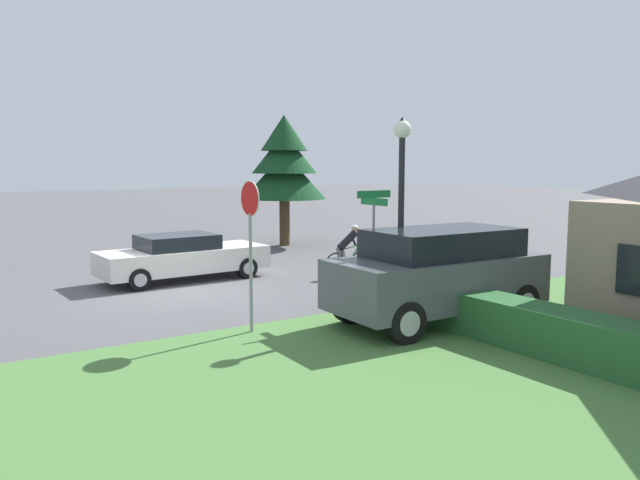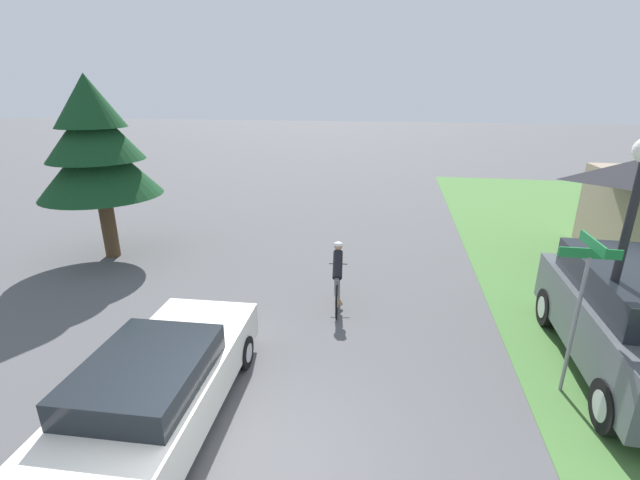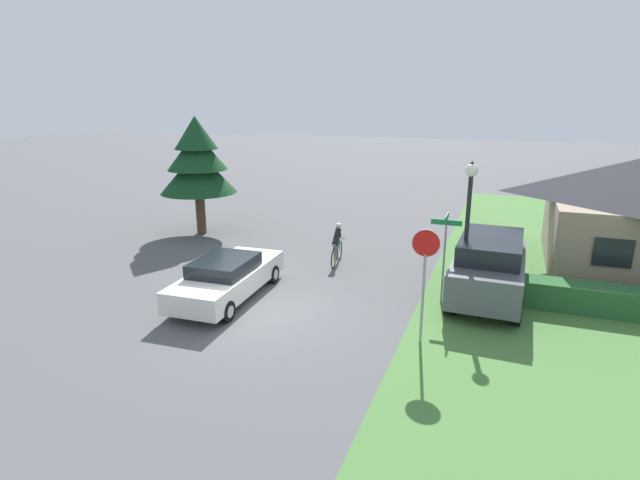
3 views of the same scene
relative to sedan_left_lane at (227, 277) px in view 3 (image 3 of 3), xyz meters
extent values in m
plane|color=#515154|center=(1.52, -0.60, -0.66)|extent=(140.00, 140.00, 0.00)
cube|color=black|center=(11.13, 4.28, 0.77)|extent=(1.10, 0.07, 0.90)
cube|color=silver|center=(0.00, 0.03, -0.07)|extent=(2.00, 4.83, 0.65)
cube|color=black|center=(0.01, -0.15, 0.46)|extent=(1.66, 2.14, 0.41)
cylinder|color=black|center=(-0.85, 1.61, -0.36)|extent=(0.33, 0.62, 0.60)
cylinder|color=#ADADB2|center=(-0.85, 1.61, -0.36)|extent=(0.33, 0.36, 0.35)
cylinder|color=black|center=(0.70, 1.68, -0.36)|extent=(0.33, 0.62, 0.60)
cylinder|color=#ADADB2|center=(0.70, 1.68, -0.36)|extent=(0.33, 0.36, 0.35)
cylinder|color=black|center=(-0.70, -1.62, -0.36)|extent=(0.33, 0.62, 0.60)
cylinder|color=#ADADB2|center=(-0.70, -1.62, -0.36)|extent=(0.33, 0.36, 0.35)
cylinder|color=black|center=(0.84, -1.55, -0.36)|extent=(0.33, 0.62, 0.60)
cylinder|color=#ADADB2|center=(0.84, -1.55, -0.36)|extent=(0.33, 0.36, 0.35)
torus|color=black|center=(2.18, 3.82, -0.30)|extent=(0.12, 0.77, 0.77)
torus|color=black|center=(2.06, 4.87, -0.30)|extent=(0.12, 0.77, 0.77)
cylinder|color=#338C3F|center=(2.15, 4.08, -0.14)|extent=(0.06, 0.19, 0.58)
cylinder|color=#338C3F|center=(2.11, 4.47, -0.10)|extent=(0.11, 0.66, 0.68)
cylinder|color=#338C3F|center=(2.11, 4.40, 0.19)|extent=(0.12, 0.78, 0.12)
cylinder|color=#338C3F|center=(2.16, 3.99, -0.36)|extent=(0.07, 0.35, 0.16)
cylinder|color=#338C3F|center=(2.17, 3.92, -0.08)|extent=(0.05, 0.22, 0.46)
cylinder|color=#338C3F|center=(2.07, 4.83, -0.03)|extent=(0.05, 0.12, 0.53)
cylinder|color=black|center=(2.07, 4.79, 0.23)|extent=(0.44, 0.07, 0.02)
ellipsoid|color=black|center=(2.16, 4.01, 0.17)|extent=(0.10, 0.21, 0.05)
cylinder|color=slate|center=(2.15, 4.00, -0.02)|extent=(0.14, 0.26, 0.49)
cylinder|color=slate|center=(2.15, 4.16, -0.10)|extent=(0.14, 0.26, 0.64)
cylinder|color=tan|center=(2.14, 4.08, -0.40)|extent=(0.08, 0.08, 0.30)
cylinder|color=tan|center=(2.19, 4.24, -0.49)|extent=(0.17, 0.08, 0.21)
cylinder|color=black|center=(2.12, 4.30, 0.41)|extent=(0.30, 0.73, 0.58)
cylinder|color=black|center=(2.08, 4.55, 0.41)|extent=(0.10, 0.26, 0.36)
cylinder|color=black|center=(2.08, 4.83, 0.41)|extent=(0.10, 0.26, 0.36)
sphere|color=tan|center=(2.09, 4.59, 0.75)|extent=(0.19, 0.19, 0.19)
ellipsoid|color=white|center=(2.09, 4.59, 0.80)|extent=(0.22, 0.18, 0.12)
cube|color=#4C5156|center=(7.59, 2.69, 0.23)|extent=(2.15, 4.70, 1.02)
cube|color=black|center=(7.59, 2.83, 1.02)|extent=(1.87, 3.20, 0.58)
cylinder|color=black|center=(6.74, 4.29, -0.26)|extent=(0.31, 0.82, 0.81)
cylinder|color=#ADADB2|center=(6.74, 4.29, -0.26)|extent=(0.31, 0.48, 0.47)
cylinder|color=black|center=(8.53, 4.24, -0.26)|extent=(0.31, 0.82, 0.81)
cylinder|color=#ADADB2|center=(8.53, 4.24, -0.26)|extent=(0.31, 0.48, 0.47)
cylinder|color=black|center=(6.65, 1.14, -0.26)|extent=(0.31, 0.82, 0.81)
cylinder|color=#ADADB2|center=(6.65, 1.14, -0.26)|extent=(0.31, 0.48, 0.47)
cylinder|color=black|center=(8.43, 1.09, -0.26)|extent=(0.31, 0.82, 0.81)
cylinder|color=#ADADB2|center=(8.43, 1.09, -0.26)|extent=(0.31, 0.48, 0.47)
cylinder|color=gray|center=(6.16, -0.93, 0.52)|extent=(0.07, 0.07, 2.37)
cylinder|color=red|center=(6.16, -0.93, 1.98)|extent=(0.67, 0.06, 0.66)
cylinder|color=silver|center=(6.16, -0.93, 1.98)|extent=(0.70, 0.05, 0.70)
cylinder|color=black|center=(6.87, 2.29, 1.27)|extent=(0.13, 0.13, 3.87)
sphere|color=white|center=(6.87, 2.29, 3.37)|extent=(0.38, 0.38, 0.38)
cone|color=black|center=(6.87, 2.29, 3.56)|extent=(0.23, 0.23, 0.15)
cylinder|color=gray|center=(6.30, 2.00, 0.56)|extent=(0.06, 0.06, 2.45)
cube|color=#197238|center=(6.30, 2.00, 1.84)|extent=(0.90, 0.03, 0.16)
cube|color=#197238|center=(6.30, 2.00, 2.00)|extent=(0.03, 0.90, 0.16)
cylinder|color=#4C3823|center=(-5.18, 6.38, 0.30)|extent=(0.43, 0.43, 1.92)
cone|color=#143D1E|center=(-5.18, 6.38, 2.20)|extent=(3.41, 3.41, 1.89)
cone|color=#143D1E|center=(-5.18, 6.38, 3.13)|extent=(2.66, 2.66, 1.66)
cone|color=#143D1E|center=(-5.18, 6.38, 3.93)|extent=(1.91, 1.91, 1.44)
camera|label=1|loc=(16.99, -6.41, 2.63)|focal=35.00mm
camera|label=2|loc=(3.31, -4.70, 4.18)|focal=24.00mm
camera|label=3|loc=(7.82, -12.65, 5.32)|focal=28.00mm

